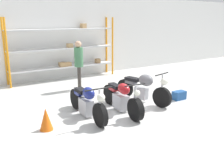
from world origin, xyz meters
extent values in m
plane|color=silver|center=(0.00, 0.00, 0.00)|extent=(30.00, 30.00, 0.00)
cube|color=white|center=(0.00, 4.87, 1.80)|extent=(30.00, 0.08, 3.60)
cylinder|color=orange|center=(-2.21, 4.23, 1.32)|extent=(0.08, 0.08, 2.65)
cylinder|color=orange|center=(2.43, 4.23, 1.32)|extent=(0.08, 0.08, 2.65)
cylinder|color=orange|center=(-2.21, 4.78, 1.32)|extent=(0.08, 0.08, 2.65)
cylinder|color=orange|center=(2.43, 4.78, 1.32)|extent=(0.08, 0.08, 2.65)
cube|color=silver|center=(0.11, 4.51, 0.55)|extent=(4.64, 0.55, 0.05)
cube|color=silver|center=(0.11, 4.51, 1.35)|extent=(4.64, 0.55, 0.05)
cube|color=silver|center=(0.11, 4.51, 2.15)|extent=(4.64, 0.55, 0.05)
cube|color=tan|center=(0.25, 4.46, 0.66)|extent=(0.29, 0.25, 0.17)
cube|color=tan|center=(0.40, 4.50, 1.46)|extent=(0.24, 0.23, 0.17)
cube|color=#A87F51|center=(1.74, 4.46, 0.67)|extent=(0.23, 0.21, 0.20)
cube|color=tan|center=(1.14, 4.63, 2.28)|extent=(0.23, 0.24, 0.20)
cube|color=tan|center=(0.00, 4.45, 0.67)|extent=(0.28, 0.28, 0.18)
cylinder|color=black|center=(-1.03, -0.69, 0.30)|extent=(0.14, 0.60, 0.60)
cylinder|color=black|center=(-1.00, 0.81, 0.30)|extent=(0.14, 0.60, 0.60)
cube|color=#ADADB2|center=(-1.01, 0.11, 0.27)|extent=(0.25, 0.52, 0.43)
ellipsoid|color=navy|center=(-1.02, -0.06, 0.70)|extent=(0.28, 0.49, 0.32)
cube|color=black|center=(-1.01, 0.42, 0.65)|extent=(0.23, 0.46, 0.10)
cube|color=navy|center=(-1.01, 0.54, 0.56)|extent=(0.20, 0.32, 0.12)
cylinder|color=#ADADB2|center=(-1.03, -0.67, 0.63)|extent=(0.05, 0.05, 0.66)
sphere|color=silver|center=(-1.03, -0.74, 0.76)|extent=(0.21, 0.21, 0.21)
cylinder|color=black|center=(-1.03, -0.64, 0.96)|extent=(0.75, 0.05, 0.04)
cylinder|color=black|center=(-0.06, -0.86, 0.31)|extent=(0.21, 0.62, 0.61)
cylinder|color=black|center=(0.07, 0.65, 0.31)|extent=(0.21, 0.62, 0.61)
cube|color=#ADADB2|center=(0.01, -0.06, 0.27)|extent=(0.33, 0.53, 0.43)
ellipsoid|color=#B2191E|center=(-0.01, -0.23, 0.70)|extent=(0.30, 0.53, 0.30)
cube|color=black|center=(0.04, 0.30, 0.66)|extent=(0.26, 0.52, 0.10)
cube|color=#B2191E|center=(0.05, 0.38, 0.57)|extent=(0.21, 0.37, 0.12)
cylinder|color=#ADADB2|center=(-0.06, -0.84, 0.63)|extent=(0.05, 0.05, 0.65)
sphere|color=silver|center=(-0.07, -0.91, 0.76)|extent=(0.16, 0.16, 0.16)
cylinder|color=black|center=(-0.06, -0.81, 0.95)|extent=(0.61, 0.09, 0.04)
cylinder|color=black|center=(1.22, -0.47, 0.31)|extent=(0.26, 0.63, 0.62)
cylinder|color=black|center=(0.87, 0.96, 0.31)|extent=(0.26, 0.63, 0.62)
cube|color=#ADADB2|center=(1.03, 0.29, 0.28)|extent=(0.30, 0.48, 0.37)
ellipsoid|color=slate|center=(1.07, 0.12, 0.73)|extent=(0.42, 0.57, 0.37)
cube|color=black|center=(0.95, 0.64, 0.68)|extent=(0.37, 0.56, 0.10)
cube|color=slate|center=(0.93, 0.71, 0.59)|extent=(0.30, 0.40, 0.12)
cylinder|color=#ADADB2|center=(1.21, -0.45, 0.66)|extent=(0.06, 0.06, 0.71)
sphere|color=silver|center=(1.23, -0.52, 0.81)|extent=(0.22, 0.22, 0.22)
cylinder|color=black|center=(1.20, -0.43, 1.02)|extent=(0.63, 0.18, 0.04)
cylinder|color=#38332D|center=(-0.02, 2.68, 0.44)|extent=(0.13, 0.13, 0.88)
cylinder|color=#38332D|center=(-0.10, 2.51, 0.44)|extent=(0.13, 0.13, 0.88)
cylinder|color=#3F724C|center=(-0.06, 2.60, 1.23)|extent=(0.42, 0.42, 0.70)
sphere|color=tan|center=(-0.06, 2.60, 1.70)|extent=(0.24, 0.24, 0.24)
cube|color=#1E4C8C|center=(2.23, -0.21, 0.14)|extent=(0.44, 0.26, 0.28)
cone|color=orange|center=(-2.22, -0.18, 0.28)|extent=(0.32, 0.32, 0.55)
camera|label=1|loc=(-3.82, -5.70, 2.59)|focal=40.00mm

